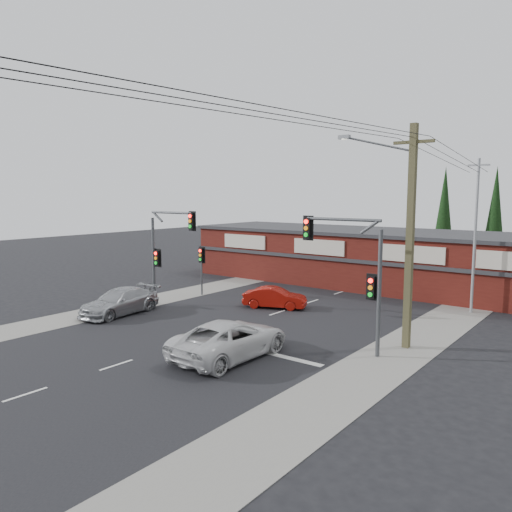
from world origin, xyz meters
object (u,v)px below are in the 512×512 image
Objects in this scene: white_suv at (230,339)px; silver_suv at (120,302)px; red_sedan at (275,298)px; shop_building at (356,256)px; utility_pole at (407,229)px.

silver_suv is at bearing -10.12° from white_suv.
red_sedan is (6.20, 6.86, -0.11)m from silver_suv.
utility_pole is at bearing -56.24° from shop_building.
shop_building reaches higher than white_suv.
silver_suv is (-10.12, 1.93, -0.06)m from white_suv.
utility_pole is (5.35, 5.89, 4.59)m from white_suv.
silver_suv is at bearing -108.79° from shop_building.
utility_pole reaches higher than silver_suv.
white_suv is 0.58× the size of utility_pole.
utility_pole is at bearing -131.54° from white_suv.
white_suv reaches higher than silver_suv.
white_suv reaches higher than red_sedan.
utility_pole is (9.27, -2.90, 4.76)m from red_sedan.
shop_building is at bearing 66.02° from silver_suv.
utility_pole is at bearing -130.12° from red_sedan.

